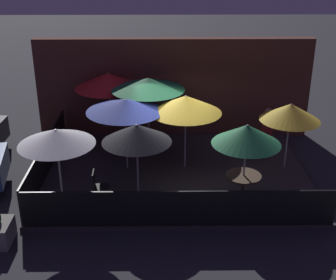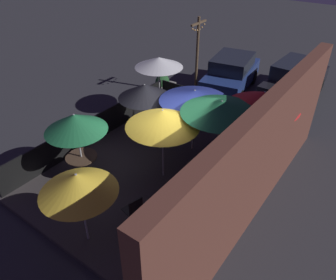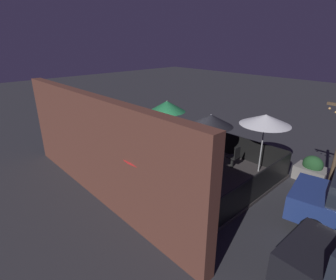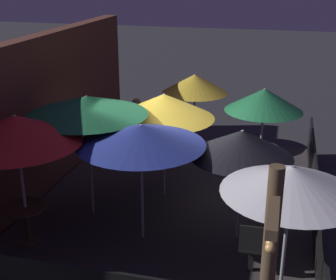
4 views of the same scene
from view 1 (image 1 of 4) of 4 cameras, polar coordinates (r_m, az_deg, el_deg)
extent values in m
plane|color=#2D2D33|center=(13.93, 0.95, -4.33)|extent=(60.00, 60.00, 0.00)
cube|color=#383333|center=(13.90, 0.96, -4.11)|extent=(7.67, 5.65, 0.12)
cube|color=brown|center=(16.08, 0.69, 6.29)|extent=(9.27, 0.36, 3.45)
cube|color=black|center=(11.22, 1.37, -8.36)|extent=(7.47, 0.05, 0.95)
cube|color=black|center=(14.07, -14.66, -2.14)|extent=(0.05, 5.45, 0.95)
cylinder|color=#B2B2B7|center=(15.49, -7.12, 3.83)|extent=(0.05, 0.05, 2.39)
cone|color=red|center=(15.20, -7.30, 7.20)|extent=(2.17, 2.17, 0.49)
cylinder|color=#B2B2B7|center=(12.13, 9.31, -2.86)|extent=(0.05, 0.05, 2.14)
cone|color=#1E6B3D|center=(11.79, 9.57, 0.68)|extent=(1.75, 1.75, 0.51)
cylinder|color=#B2B2B7|center=(14.74, -2.39, 3.00)|extent=(0.05, 0.05, 2.42)
cone|color=#1E6B3D|center=(14.41, -2.46, 6.85)|extent=(2.28, 2.28, 0.36)
cylinder|color=#B2B2B7|center=(13.68, 2.11, 0.92)|extent=(0.05, 0.05, 2.26)
cone|color=gold|center=(13.36, 2.17, 4.39)|extent=(2.08, 2.08, 0.50)
cylinder|color=#B2B2B7|center=(14.16, 14.37, 0.43)|extent=(0.05, 0.05, 2.02)
cone|color=gold|center=(13.88, 14.69, 3.31)|extent=(1.75, 1.75, 0.50)
cylinder|color=#B2B2B7|center=(12.16, -3.75, -2.65)|extent=(0.05, 0.05, 2.08)
cone|color=black|center=(11.82, -3.85, 0.83)|extent=(1.79, 1.79, 0.47)
cylinder|color=#B2B2B7|center=(11.64, -13.03, -3.95)|extent=(0.05, 0.05, 2.29)
cone|color=silver|center=(11.24, -13.48, 0.38)|extent=(1.83, 1.83, 0.38)
cylinder|color=#B2B2B7|center=(13.67, -5.13, 0.63)|extent=(0.05, 0.05, 2.17)
cone|color=#283893|center=(13.34, -5.27, 4.23)|extent=(2.23, 2.23, 0.35)
cylinder|color=#4C3828|center=(15.94, -6.90, -0.19)|extent=(0.40, 0.40, 0.02)
cylinder|color=#4C3828|center=(15.80, -6.96, 0.91)|extent=(0.08, 0.08, 0.68)
cylinder|color=#4C3828|center=(15.67, -7.03, 2.13)|extent=(0.72, 0.72, 0.04)
cylinder|color=#4C3828|center=(12.63, 9.00, -7.16)|extent=(0.51, 0.51, 0.02)
cylinder|color=#4C3828|center=(12.46, 9.09, -5.82)|extent=(0.08, 0.08, 0.70)
cylinder|color=#4C3828|center=(12.29, 9.20, -4.33)|extent=(0.92, 0.92, 0.04)
cube|color=black|center=(12.35, -8.09, -6.75)|extent=(0.08, 0.08, 0.44)
cube|color=black|center=(12.23, -8.15, -5.77)|extent=(0.41, 0.41, 0.04)
cube|color=black|center=(12.13, -9.06, -4.79)|extent=(0.04, 0.40, 0.44)
cube|color=black|center=(14.75, 9.74, -1.50)|extent=(0.10, 0.10, 0.45)
cube|color=black|center=(14.65, 9.81, -0.63)|extent=(0.48, 0.48, 0.04)
cube|color=black|center=(14.72, 9.92, 0.50)|extent=(0.40, 0.12, 0.44)
cylinder|color=maroon|center=(15.66, 11.95, 1.10)|extent=(0.51, 0.51, 1.07)
sphere|color=#9E704C|center=(15.42, 12.16, 3.37)|extent=(0.25, 0.25, 0.25)
camera|label=2|loc=(18.56, 22.73, 22.07)|focal=35.00mm
camera|label=3|loc=(20.09, -21.30, 17.69)|focal=28.00mm
camera|label=4|loc=(13.21, -39.64, 10.80)|focal=50.00mm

